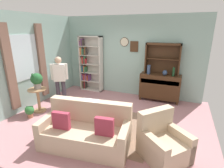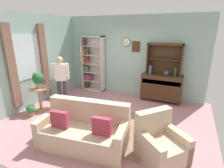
# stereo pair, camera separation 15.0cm
# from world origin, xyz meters

# --- Properties ---
(ground_plane) EXTENTS (5.40, 4.60, 0.02)m
(ground_plane) POSITION_xyz_m (0.00, 0.00, -0.01)
(ground_plane) COLOR #B27A7F
(wall_back) EXTENTS (5.00, 0.09, 2.80)m
(wall_back) POSITION_xyz_m (-0.00, 2.13, 1.40)
(wall_back) COLOR #93B7AD
(wall_back) RESTS_ON ground_plane
(wall_left) EXTENTS (0.16, 4.20, 2.80)m
(wall_left) POSITION_xyz_m (-2.52, -0.02, 1.40)
(wall_left) COLOR #93B7AD
(wall_left) RESTS_ON ground_plane
(area_rug) EXTENTS (2.23, 1.90, 0.01)m
(area_rug) POSITION_xyz_m (0.20, -0.30, 0.00)
(area_rug) COLOR #846651
(area_rug) RESTS_ON ground_plane
(bookshelf) EXTENTS (0.90, 0.30, 2.10)m
(bookshelf) POSITION_xyz_m (-1.57, 1.94, 1.03)
(bookshelf) COLOR silver
(bookshelf) RESTS_ON ground_plane
(sideboard) EXTENTS (1.30, 0.45, 0.92)m
(sideboard) POSITION_xyz_m (1.15, 1.86, 0.51)
(sideboard) COLOR #422816
(sideboard) RESTS_ON ground_plane
(sideboard_hutch) EXTENTS (1.10, 0.26, 1.00)m
(sideboard_hutch) POSITION_xyz_m (1.15, 1.97, 1.56)
(sideboard_hutch) COLOR #422816
(sideboard_hutch) RESTS_ON sideboard
(vase_tall) EXTENTS (0.11, 0.11, 0.29)m
(vase_tall) POSITION_xyz_m (0.76, 1.78, 1.07)
(vase_tall) COLOR #33476B
(vase_tall) RESTS_ON sideboard
(vase_round) EXTENTS (0.15, 0.15, 0.17)m
(vase_round) POSITION_xyz_m (1.28, 1.79, 1.01)
(vase_round) COLOR #33476B
(vase_round) RESTS_ON sideboard
(bottle_wine) EXTENTS (0.07, 0.07, 0.29)m
(bottle_wine) POSITION_xyz_m (1.54, 1.77, 1.06)
(bottle_wine) COLOR #194223
(bottle_wine) RESTS_ON sideboard
(couch_floral) EXTENTS (1.90, 1.09, 0.90)m
(couch_floral) POSITION_xyz_m (0.08, -1.15, 0.31)
(couch_floral) COLOR #C6AD8E
(couch_floral) RESTS_ON ground_plane
(armchair_floral) EXTENTS (1.08, 1.08, 0.88)m
(armchair_floral) POSITION_xyz_m (1.60, -0.91, 0.29)
(armchair_floral) COLOR #C6AD8E
(armchair_floral) RESTS_ON ground_plane
(plant_stand) EXTENTS (0.52, 0.52, 0.70)m
(plant_stand) POSITION_xyz_m (-2.02, -0.32, 0.43)
(plant_stand) COLOR #A87F56
(plant_stand) RESTS_ON ground_plane
(potted_plant_large) EXTENTS (0.33, 0.33, 0.46)m
(potted_plant_large) POSITION_xyz_m (-2.02, -0.30, 0.97)
(potted_plant_large) COLOR gray
(potted_plant_large) RESTS_ON plant_stand
(potted_plant_small) EXTENTS (0.24, 0.24, 0.33)m
(potted_plant_small) POSITION_xyz_m (-1.97, -0.74, 0.20)
(potted_plant_small) COLOR #AD6B4C
(potted_plant_small) RESTS_ON ground_plane
(person_reading) EXTENTS (0.49, 0.34, 1.56)m
(person_reading) POSITION_xyz_m (-1.66, 0.26, 0.91)
(person_reading) COLOR #38333D
(person_reading) RESTS_ON ground_plane
(coffee_table) EXTENTS (0.80, 0.50, 0.42)m
(coffee_table) POSITION_xyz_m (0.30, -0.41, 0.35)
(coffee_table) COLOR #422816
(coffee_table) RESTS_ON ground_plane
(book_stack) EXTENTS (0.17, 0.14, 0.05)m
(book_stack) POSITION_xyz_m (0.45, -0.46, 0.45)
(book_stack) COLOR #3F3833
(book_stack) RESTS_ON coffee_table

